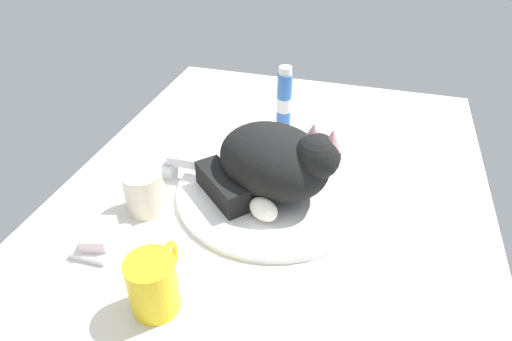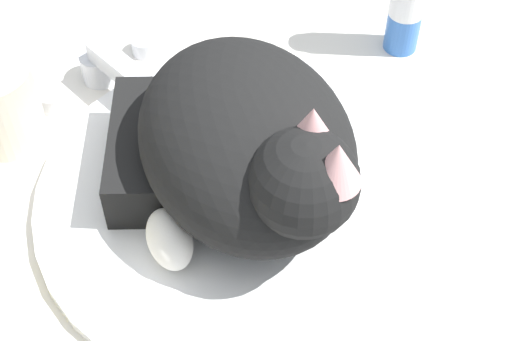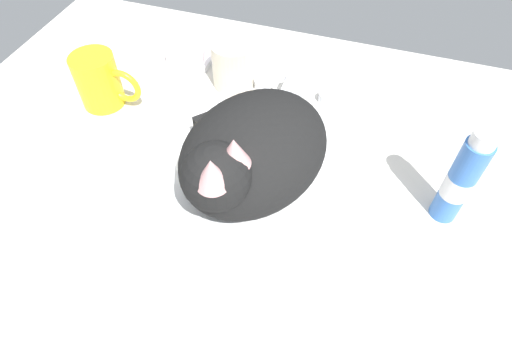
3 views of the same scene
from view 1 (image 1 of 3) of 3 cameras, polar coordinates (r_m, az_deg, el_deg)
The scene contains 9 objects.
ground_plane at distance 86.28cm, azimuth 2.18°, elevation -3.76°, with size 110.00×82.50×3.00cm, color silver.
sink_basin at distance 84.97cm, azimuth 2.21°, elevation -2.67°, with size 37.37×37.37×1.19cm, color white.
faucet at distance 90.01cm, azimuth -10.56°, elevation 0.41°, with size 14.39×9.73×5.12cm.
cat at distance 80.03cm, azimuth 2.64°, elevation 1.13°, with size 24.14×28.73×15.55cm.
coffee_mug at distance 64.90cm, azimuth -13.25°, elevation -14.25°, with size 11.37×7.10×9.19cm.
rinse_cup at distance 81.66cm, azimuth -14.47°, elevation -2.69°, with size 7.27×7.27×8.20cm.
soap_dish at distance 79.03cm, azimuth -19.66°, elevation -8.76°, with size 9.00×6.40×1.20cm, color white.
soap_bar at distance 77.87cm, azimuth -19.92°, elevation -7.83°, with size 6.84×4.16×2.31cm, color silver.
toothpaste_bottle at distance 103.60cm, azimuth 3.73°, elevation 9.22°, with size 3.59×3.59×15.48cm.
Camera 1 is at (-64.92, -15.19, 53.27)cm, focal length 30.42 mm.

